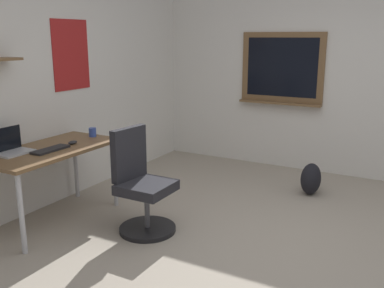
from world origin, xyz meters
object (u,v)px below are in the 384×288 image
(laptop, at_px, (11,147))
(backpack, at_px, (311,179))
(computer_mouse, at_px, (73,142))
(coffee_mug, at_px, (93,132))
(office_chair, at_px, (141,188))
(desk, at_px, (50,156))
(keyboard, at_px, (51,150))

(laptop, bearing_deg, backpack, -43.85)
(computer_mouse, xyz_separation_m, coffee_mug, (0.34, 0.05, 0.03))
(laptop, height_order, computer_mouse, laptop)
(office_chair, height_order, laptop, laptop)
(laptop, bearing_deg, coffee_mug, -12.57)
(backpack, bearing_deg, computer_mouse, 132.13)
(backpack, bearing_deg, desk, 134.25)
(backpack, bearing_deg, office_chair, 146.18)
(desk, xyz_separation_m, backpack, (1.94, -1.99, -0.48))
(coffee_mug, bearing_deg, computer_mouse, -171.69)
(office_chair, xyz_separation_m, computer_mouse, (-0.03, 0.77, 0.34))
(keyboard, bearing_deg, office_chair, -67.88)
(coffee_mug, xyz_separation_m, backpack, (1.38, -1.96, -0.60))
(laptop, height_order, coffee_mug, laptop)
(desk, xyz_separation_m, computer_mouse, (0.21, -0.08, 0.09))
(keyboard, relative_size, coffee_mug, 4.02)
(desk, bearing_deg, keyboard, -128.17)
(computer_mouse, bearing_deg, office_chair, -87.43)
(keyboard, xyz_separation_m, coffee_mug, (0.62, 0.05, 0.04))
(office_chair, bearing_deg, laptop, 118.23)
(computer_mouse, bearing_deg, coffee_mug, 8.31)
(office_chair, relative_size, computer_mouse, 9.13)
(computer_mouse, height_order, coffee_mug, coffee_mug)
(desk, distance_m, office_chair, 0.93)
(laptop, height_order, keyboard, laptop)
(laptop, distance_m, backpack, 3.16)
(laptop, distance_m, coffee_mug, 0.87)
(desk, relative_size, coffee_mug, 14.28)
(computer_mouse, relative_size, backpack, 0.29)
(computer_mouse, bearing_deg, laptop, 154.79)
(desk, xyz_separation_m, office_chair, (0.25, -0.86, -0.25))
(laptop, bearing_deg, office_chair, -61.77)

